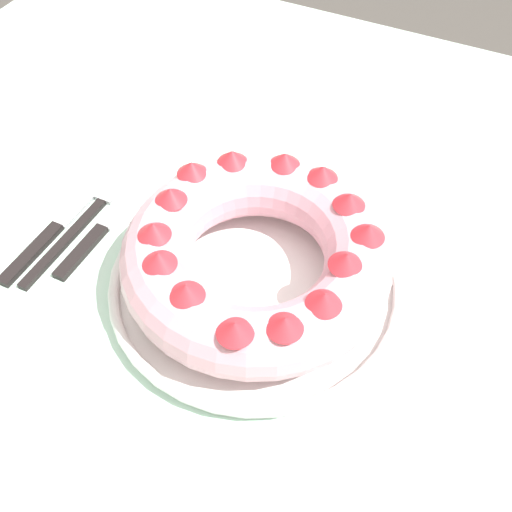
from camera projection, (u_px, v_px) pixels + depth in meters
ground_plane at (258, 504)px, 1.24m from camera, size 8.00×8.00×0.00m
dining_table at (259, 331)px, 0.73m from camera, size 1.41×1.25×0.74m
serving_dish at (256, 283)px, 0.67m from camera, size 0.33×0.33×0.02m
bundt_cake at (256, 255)px, 0.64m from camera, size 0.29×0.29×0.09m
fork at (88, 217)px, 0.75m from camera, size 0.02×0.22×0.01m
serving_knife at (56, 228)px, 0.74m from camera, size 0.02×0.23×0.01m
cake_knife at (101, 229)px, 0.74m from camera, size 0.02×0.20×0.01m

